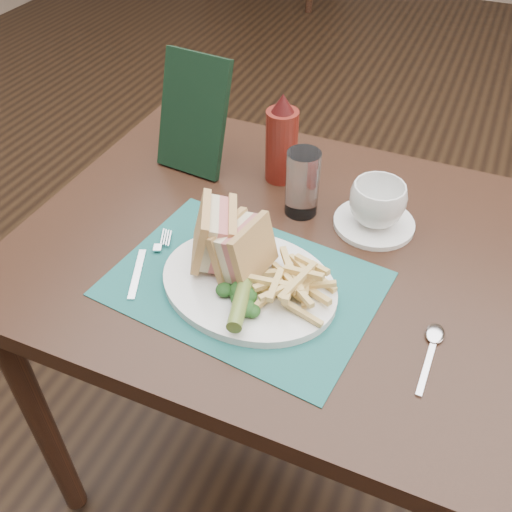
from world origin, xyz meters
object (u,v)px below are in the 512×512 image
(saucer, at_px, (374,223))
(table_main, at_px, (270,365))
(placemat, at_px, (244,284))
(sandwich_half_a, at_px, (201,234))
(sandwich_half_b, at_px, (232,244))
(drinking_glass, at_px, (302,183))
(check_presenter, at_px, (193,115))
(coffee_cup, at_px, (377,204))
(ketchup_bottle, at_px, (282,138))
(plate, at_px, (249,284))

(saucer, bearing_deg, table_main, -145.48)
(placemat, xyz_separation_m, sandwich_half_a, (-0.08, 0.01, 0.07))
(table_main, xyz_separation_m, sandwich_half_b, (-0.03, -0.11, 0.44))
(saucer, relative_size, drinking_glass, 1.15)
(placemat, bearing_deg, sandwich_half_b, 148.70)
(sandwich_half_a, distance_m, drinking_glass, 0.23)
(placemat, relative_size, check_presenter, 1.79)
(sandwich_half_b, relative_size, coffee_cup, 0.97)
(table_main, height_order, sandwich_half_b, sandwich_half_b)
(saucer, relative_size, ketchup_bottle, 0.81)
(plate, relative_size, saucer, 2.00)
(table_main, height_order, coffee_cup, coffee_cup)
(sandwich_half_b, relative_size, saucer, 0.66)
(placemat, xyz_separation_m, plate, (0.01, -0.01, 0.01))
(table_main, height_order, sandwich_half_a, sandwich_half_a)
(ketchup_bottle, xyz_separation_m, check_presenter, (-0.18, -0.02, 0.02))
(sandwich_half_b, distance_m, ketchup_bottle, 0.30)
(plate, height_order, sandwich_half_a, sandwich_half_a)
(placemat, xyz_separation_m, saucer, (0.16, 0.24, 0.00))
(sandwich_half_b, xyz_separation_m, saucer, (0.19, 0.22, -0.06))
(plate, distance_m, sandwich_half_b, 0.07)
(saucer, bearing_deg, ketchup_bottle, 160.22)
(drinking_glass, bearing_deg, placemat, -94.71)
(table_main, bearing_deg, sandwich_half_b, -103.20)
(table_main, distance_m, check_presenter, 0.57)
(placemat, distance_m, coffee_cup, 0.29)
(placemat, relative_size, ketchup_bottle, 2.30)
(check_presenter, bearing_deg, coffee_cup, -2.22)
(placemat, bearing_deg, drinking_glass, 85.29)
(table_main, bearing_deg, check_presenter, 145.66)
(coffee_cup, bearing_deg, ketchup_bottle, 160.22)
(placemat, height_order, ketchup_bottle, ketchup_bottle)
(coffee_cup, bearing_deg, saucer, 0.00)
(placemat, distance_m, ketchup_bottle, 0.33)
(coffee_cup, relative_size, ketchup_bottle, 0.55)
(saucer, xyz_separation_m, drinking_glass, (-0.14, -0.01, 0.06))
(placemat, distance_m, sandwich_half_b, 0.07)
(drinking_glass, relative_size, ketchup_bottle, 0.70)
(sandwich_half_a, xyz_separation_m, drinking_glass, (0.10, 0.21, -0.01))
(placemat, relative_size, coffee_cup, 4.18)
(sandwich_half_a, bearing_deg, placemat, -34.54)
(table_main, height_order, check_presenter, check_presenter)
(sandwich_half_b, bearing_deg, check_presenter, 137.72)
(sandwich_half_a, xyz_separation_m, sandwich_half_b, (0.06, 0.00, -0.00))
(table_main, bearing_deg, placemat, -89.91)
(check_presenter, bearing_deg, placemat, -44.83)
(plate, xyz_separation_m, ketchup_bottle, (-0.07, 0.32, 0.08))
(table_main, height_order, placemat, placemat)
(plate, relative_size, sandwich_half_a, 2.79)
(coffee_cup, bearing_deg, placemat, -123.66)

